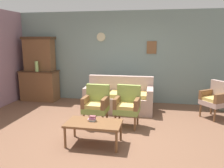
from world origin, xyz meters
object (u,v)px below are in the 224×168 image
at_px(armchair_near_cabinet, 96,103).
at_px(floral_couch, 119,99).
at_px(book_stack_on_table, 92,119).
at_px(coffee_table, 94,125).
at_px(floor_vase_by_wall, 224,100).
at_px(wingback_chair_by_fireplace, 216,98).
at_px(armchair_row_middle, 127,104).
at_px(side_cabinet, 40,85).
at_px(vase_on_cabinet, 37,66).

bearing_deg(armchair_near_cabinet, floral_couch, 73.47).
bearing_deg(book_stack_on_table, armchair_near_cabinet, 100.30).
distance_m(coffee_table, floor_vase_by_wall, 3.85).
xyz_separation_m(coffee_table, floor_vase_by_wall, (2.88, 2.54, -0.08)).
xyz_separation_m(armchair_near_cabinet, wingback_chair_by_fireplace, (2.71, 1.00, 0.00)).
xyz_separation_m(armchair_near_cabinet, armchair_row_middle, (0.69, 0.07, 0.00)).
distance_m(side_cabinet, book_stack_on_table, 3.55).
relative_size(vase_on_cabinet, floor_vase_by_wall, 0.52).
height_order(armchair_near_cabinet, book_stack_on_table, armchair_near_cabinet).
bearing_deg(side_cabinet, floral_couch, -12.70).
distance_m(armchair_row_middle, wingback_chair_by_fireplace, 2.23).
bearing_deg(side_cabinet, book_stack_on_table, -46.77).
xyz_separation_m(side_cabinet, armchair_near_cabinet, (2.28, -1.73, 0.03)).
height_order(vase_on_cabinet, armchair_row_middle, vase_on_cabinet).
distance_m(wingback_chair_by_fireplace, book_stack_on_table, 3.16).
distance_m(side_cabinet, floor_vase_by_wall, 5.36).
height_order(floral_couch, armchair_near_cabinet, same).
bearing_deg(wingback_chair_by_fireplace, armchair_row_middle, -155.20).
distance_m(armchair_row_middle, book_stack_on_table, 1.07).
distance_m(armchair_near_cabinet, floor_vase_by_wall, 3.49).
distance_m(armchair_near_cabinet, armchair_row_middle, 0.69).
relative_size(vase_on_cabinet, coffee_table, 0.31).
distance_m(floral_couch, armchair_near_cabinet, 1.20).
relative_size(vase_on_cabinet, armchair_near_cabinet, 0.35).
distance_m(vase_on_cabinet, floor_vase_by_wall, 5.38).
bearing_deg(floral_couch, book_stack_on_table, -95.19).
bearing_deg(armchair_row_middle, book_stack_on_table, -119.69).
bearing_deg(floral_couch, wingback_chair_by_fireplace, -3.22).
bearing_deg(armchair_near_cabinet, side_cabinet, 142.80).
bearing_deg(wingback_chair_by_fireplace, armchair_near_cabinet, -159.65).
xyz_separation_m(side_cabinet, coffee_table, (2.47, -2.64, -0.09)).
height_order(vase_on_cabinet, book_stack_on_table, vase_on_cabinet).
bearing_deg(book_stack_on_table, vase_on_cabinet, 134.95).
bearing_deg(armchair_row_middle, vase_on_cabinet, 153.34).
xyz_separation_m(floral_couch, book_stack_on_table, (-0.18, -2.00, 0.14)).
height_order(vase_on_cabinet, floor_vase_by_wall, vase_on_cabinet).
bearing_deg(armchair_row_middle, floral_couch, 108.08).
xyz_separation_m(side_cabinet, vase_on_cabinet, (0.04, -0.19, 0.62)).
bearing_deg(vase_on_cabinet, armchair_row_middle, -26.66).
bearing_deg(floor_vase_by_wall, wingback_chair_by_fireplace, -120.76).
xyz_separation_m(vase_on_cabinet, book_stack_on_table, (2.39, -2.40, -0.62)).
distance_m(armchair_near_cabinet, coffee_table, 0.95).
distance_m(side_cabinet, vase_on_cabinet, 0.65).
relative_size(side_cabinet, vase_on_cabinet, 3.69).
bearing_deg(armchair_near_cabinet, book_stack_on_table, -79.70).
distance_m(side_cabinet, armchair_near_cabinet, 2.86).
xyz_separation_m(wingback_chair_by_fireplace, floor_vase_by_wall, (0.37, 0.62, -0.20)).
bearing_deg(coffee_table, armchair_near_cabinet, 102.01).
height_order(side_cabinet, armchair_row_middle, side_cabinet).
bearing_deg(floor_vase_by_wall, coffee_table, -138.60).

